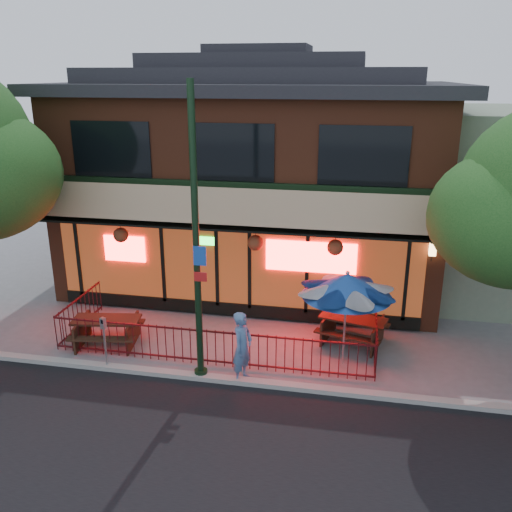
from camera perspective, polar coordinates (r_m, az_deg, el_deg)
The scene contains 10 objects.
ground at distance 14.05m, azimuth -5.33°, elevation -11.71°, with size 80.00×80.00×0.00m, color gray.
curb at distance 13.61m, azimuth -5.93°, elevation -12.53°, with size 80.00×0.25×0.12m, color #999993.
restaurant_building at distance 19.27m, azimuth 0.24°, elevation 9.83°, with size 12.96×9.49×8.05m.
patio_fence at distance 14.17m, azimuth -4.84°, elevation -8.51°, with size 8.44×2.62×1.00m.
street_light at distance 12.39m, azimuth -6.26°, elevation 0.02°, with size 0.43×0.32×7.00m.
picnic_table_left at distance 15.45m, azimuth -15.42°, elevation -7.27°, with size 1.99×1.64×0.77m.
picnic_table_right at distance 15.22m, azimuth 10.15°, elevation -7.27°, with size 2.08×1.78×0.76m.
patio_umbrella at distance 13.44m, azimuth 9.56°, elevation -3.04°, with size 2.23×2.23×2.55m.
pedestrian at distance 13.08m, azimuth -1.44°, elevation -9.57°, with size 0.66×0.43×1.80m, color #4E709D.
parking_meter_near at distance 14.04m, azimuth -15.69°, elevation -7.98°, with size 0.15×0.14×1.41m.
Camera 1 is at (3.55, -11.60, 7.08)m, focal length 38.00 mm.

